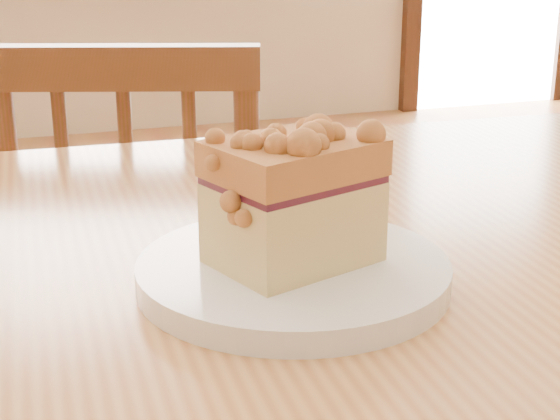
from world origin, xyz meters
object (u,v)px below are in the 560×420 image
(plate, at_px, (293,274))
(cake_slice, at_px, (290,192))
(cafe_table_main, at_px, (369,348))
(cafe_chair_main, at_px, (150,302))

(plate, bearing_deg, cake_slice, -158.88)
(cafe_table_main, bearing_deg, cake_slice, -149.20)
(cake_slice, bearing_deg, cafe_chair_main, 70.46)
(cafe_chair_main, distance_m, plate, 0.75)
(cafe_chair_main, relative_size, cake_slice, 6.07)
(cafe_chair_main, height_order, plate, cafe_chair_main)
(cake_slice, bearing_deg, plate, 2.25)
(cafe_chair_main, bearing_deg, cake_slice, 107.21)
(cafe_table_main, bearing_deg, plate, -148.97)
(cafe_chair_main, height_order, cake_slice, cake_slice)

